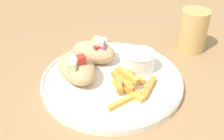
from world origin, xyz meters
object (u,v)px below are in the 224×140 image
Objects in this scene: plate at (112,79)px; fries_pile at (130,85)px; sauce_ramekin at (140,60)px; pita_sandwich_near at (77,68)px; pita_sandwich_far at (93,52)px; water_glass at (192,32)px.

plate is 0.05m from fries_pile.
fries_pile is 0.08m from sauce_ramekin.
pita_sandwich_near reaches higher than sauce_ramekin.
water_glass reaches higher than pita_sandwich_far.
pita_sandwich_near is 0.31m from water_glass.
fries_pile is (0.12, -0.04, -0.01)m from pita_sandwich_far.
plate is 0.08m from pita_sandwich_near.
plate is at bearing 60.22° from pita_sandwich_near.
fries_pile is at bearing -12.14° from plate.
fries_pile is (0.11, 0.03, -0.02)m from pita_sandwich_near.
pita_sandwich_near is at bearing -163.67° from fries_pile.
plate is 0.08m from sauce_ramekin.
water_glass is (0.08, 0.24, 0.04)m from plate.
water_glass is (0.05, 0.17, 0.01)m from sauce_ramekin.
sauce_ramekin reaches higher than plate.
plate is at bearing 167.86° from fries_pile.
sauce_ramekin is at bearing 105.14° from fries_pile.
plate is 2.84× the size of water_glass.
plate is at bearing -34.55° from pita_sandwich_far.
pita_sandwich_far is 0.87× the size of fries_pile.
pita_sandwich_near reaches higher than pita_sandwich_far.
pita_sandwich_near is 1.88× the size of sauce_ramekin.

